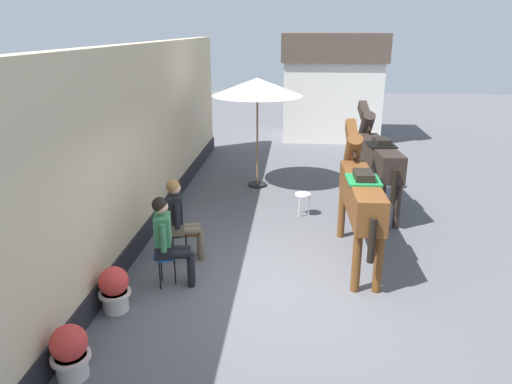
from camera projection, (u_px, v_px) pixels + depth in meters
The scene contains 12 objects.
ground_plane at pixel (282, 212), 10.03m from camera, with size 40.00×40.00×0.00m, color #56565B.
pub_facade_wall at pixel (134, 156), 8.32m from camera, with size 0.34×14.00×3.40m.
distant_cottage at pixel (331, 85), 16.48m from camera, with size 3.40×2.60×3.50m.
seated_visitor_near at pixel (168, 237), 6.96m from camera, with size 0.61×0.48×1.39m.
seated_visitor_far at pixel (180, 215), 7.76m from camera, with size 0.61×0.48×1.39m.
saddled_horse_near at pixel (360, 192), 7.69m from camera, with size 0.51×3.00×2.06m.
saddled_horse_far at pixel (377, 155), 9.92m from camera, with size 0.67×2.99×2.06m.
flower_planter_near at pixel (70, 351), 5.19m from camera, with size 0.43×0.43×0.64m.
flower_planter_middle at pixel (114, 288), 6.45m from camera, with size 0.43×0.43×0.64m.
cafe_parasol at pixel (257, 87), 10.96m from camera, with size 2.10×2.10×2.58m.
spare_stool_white at pixel (303, 196), 9.77m from camera, with size 0.32×0.32×0.46m.
satchel_bag at pixel (191, 231), 8.87m from camera, with size 0.28×0.12×0.20m, color brown.
Camera 1 is at (0.24, -6.37, 3.64)m, focal length 33.72 mm.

